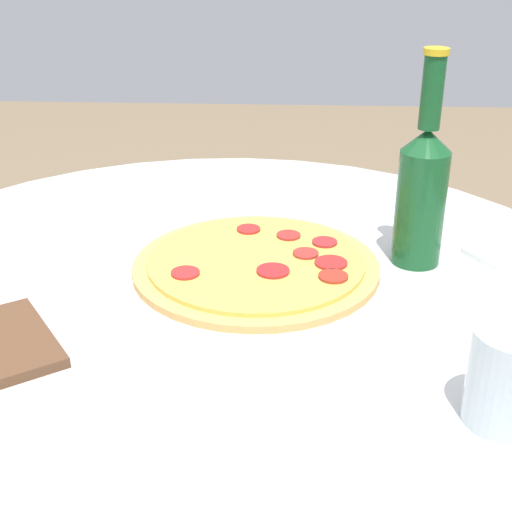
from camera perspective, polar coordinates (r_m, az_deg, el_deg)
The scene contains 5 objects.
table at distance 1.01m, azimuth -2.85°, elevation -11.82°, with size 1.06×1.06×0.73m.
pizza at distance 0.94m, azimuth 0.06°, elevation -0.67°, with size 0.33×0.33×0.02m.
beer_bottle at distance 0.95m, azimuth 13.14°, elevation 5.26°, with size 0.07×0.07×0.28m.
drinking_glass at distance 0.69m, azimuth 19.60°, elevation -9.12°, with size 0.08×0.08×0.10m.
napkin at distance 1.02m, azimuth 19.32°, elevation -0.29°, with size 0.12×0.11×0.01m.
Camera 1 is at (-0.80, -0.09, 1.15)m, focal length 50.00 mm.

